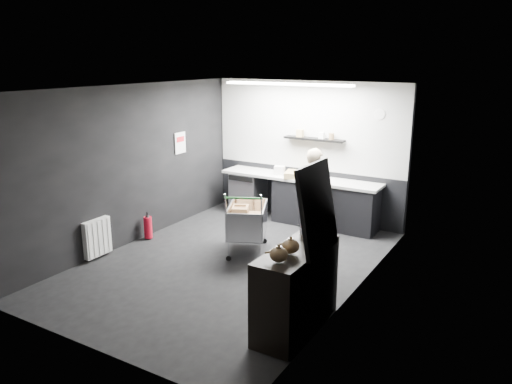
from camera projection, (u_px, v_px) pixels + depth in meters
The scene contains 22 objects.
floor at pixel (230, 263), 7.81m from camera, with size 5.50×5.50×0.00m, color black.
ceiling at pixel (228, 88), 7.10m from camera, with size 5.50×5.50×0.00m, color white.
wall_back at pixel (307, 151), 9.74m from camera, with size 5.50×5.50×0.00m, color black.
wall_front at pixel (82, 234), 5.18m from camera, with size 5.50×5.50×0.00m, color black.
wall_left at pixel (131, 165), 8.44m from camera, with size 5.50×5.50×0.00m, color black.
wall_right at pixel (357, 199), 6.47m from camera, with size 5.50×5.50×0.00m, color black.
kitchen_wall_panel at pixel (307, 126), 9.59m from camera, with size 3.95×0.02×1.70m, color beige.
dado_panel at pixel (306, 193), 9.95m from camera, with size 3.95×0.02×1.00m, color black.
floating_shelf at pixel (314, 139), 9.46m from camera, with size 1.20×0.22×0.04m, color black.
wall_clock at pixel (380, 114), 8.82m from camera, with size 0.20×0.20×0.03m, color white.
poster at pixel (180, 143), 9.46m from camera, with size 0.02×0.30×0.40m, color white.
poster_red_band at pixel (180, 139), 9.44m from camera, with size 0.01×0.22×0.10m, color red.
radiator at pixel (97, 238), 7.93m from camera, with size 0.10×0.50×0.60m, color white.
ceiling_strip at pixel (287, 84), 8.65m from camera, with size 2.40×0.20×0.04m, color white.
prep_counter at pixel (305, 200), 9.63m from camera, with size 3.20×0.61×0.90m.
person at pixel (314, 191), 8.98m from camera, with size 0.58×0.38×1.58m, color beige.
shopping_cart at pixel (247, 222), 8.15m from camera, with size 0.97×1.22×1.08m.
sideboard at pixel (299, 278), 5.82m from camera, with size 0.57×1.34×2.01m.
fire_extinguisher at pixel (148, 227), 8.80m from camera, with size 0.14×0.14×0.48m.
cardboard_box at pixel (300, 175), 9.51m from camera, with size 0.55×0.42×0.11m, color tan.
pink_tub at pixel (312, 173), 9.43m from camera, with size 0.23×0.23×0.23m, color silver.
white_container at pixel (280, 170), 9.72m from camera, with size 0.20×0.15×0.17m, color white.
Camera 1 is at (4.04, -6.03, 3.13)m, focal length 35.00 mm.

